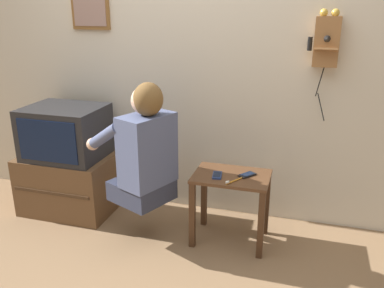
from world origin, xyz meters
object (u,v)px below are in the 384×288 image
object	(u,v)px
framed_picture	(90,4)
cell_phone_held	(217,175)
television	(66,132)
person	(144,149)
toothbrush	(233,181)
wall_phone_antique	(326,41)
cell_phone_spare	(247,175)

from	to	relation	value
framed_picture	cell_phone_held	bearing A→B (deg)	-22.10
television	cell_phone_held	distance (m)	1.27
person	framed_picture	bearing A→B (deg)	71.96
cell_phone_held	toothbrush	world-z (taller)	toothbrush
wall_phone_antique	cell_phone_spare	size ratio (longest dim) A/B	5.53
wall_phone_antique	framed_picture	xyz separation A→B (m)	(-1.77, 0.04, 0.23)
television	wall_phone_antique	world-z (taller)	wall_phone_antique
cell_phone_held	wall_phone_antique	bearing A→B (deg)	25.10
toothbrush	television	bearing A→B (deg)	23.82
television	wall_phone_antique	distance (m)	2.03
wall_phone_antique	toothbrush	size ratio (longest dim) A/B	5.27
person	television	world-z (taller)	person
framed_picture	wall_phone_antique	bearing A→B (deg)	-1.44
cell_phone_spare	wall_phone_antique	bearing A→B (deg)	76.12
framed_picture	cell_phone_held	size ratio (longest dim) A/B	2.94
toothbrush	wall_phone_antique	bearing A→B (deg)	-104.25
television	toothbrush	bearing A→B (deg)	-8.12
cell_phone_spare	television	bearing A→B (deg)	-145.81
framed_picture	toothbrush	distance (m)	1.76
television	cell_phone_spare	bearing A→B (deg)	-2.62
person	framed_picture	xyz separation A→B (m)	(-0.66, 0.59, 0.92)
person	wall_phone_antique	distance (m)	1.42
wall_phone_antique	television	bearing A→B (deg)	-171.27
framed_picture	cell_phone_spare	xyz separation A→B (m)	(1.34, -0.40, -1.11)
toothbrush	person	bearing A→B (deg)	37.77
cell_phone_spare	toothbrush	world-z (taller)	toothbrush
person	cell_phone_held	xyz separation A→B (m)	(0.48, 0.13, -0.19)
cell_phone_held	toothbrush	xyz separation A→B (m)	(0.12, -0.07, 0.00)
television	toothbrush	distance (m)	1.40
wall_phone_antique	cell_phone_held	distance (m)	1.16
person	cell_phone_spare	bearing A→B (deg)	-50.51
cell_phone_held	framed_picture	bearing A→B (deg)	149.34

